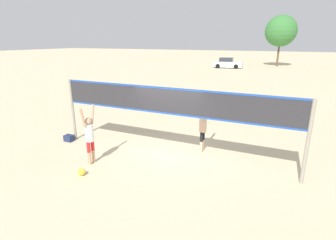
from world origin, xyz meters
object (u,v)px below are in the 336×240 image
volleyball_net (168,107)px  tree_left_cluster (281,31)px  parked_car_near (227,63)px  volleyball (82,172)px  player_blocker (203,126)px  gear_bag (69,138)px  player_spiker (89,134)px

volleyball_net → tree_left_cluster: tree_left_cluster is taller
parked_car_near → tree_left_cluster: (6.70, 5.87, 4.70)m
tree_left_cluster → parked_car_near: bearing=-138.8°
parked_car_near → volleyball: bearing=-91.1°
player_blocker → tree_left_cluster: (0.77, 37.14, 4.35)m
volleyball_net → tree_left_cluster: (1.73, 38.13, 3.50)m
parked_car_near → player_blocker: bearing=-85.4°
player_blocker → gear_bag: size_ratio=5.24×
player_blocker → parked_car_near: 31.83m
volleyball_net → player_blocker: size_ratio=4.52×
volleyball → parked_car_near: 34.75m
player_blocker → parked_car_near: size_ratio=0.44×
parked_car_near → tree_left_cluster: 10.07m
volleyball → gear_bag: bearing=141.0°
player_spiker → player_blocker: size_ratio=1.04×
player_spiker → player_blocker: bearing=-50.7°
gear_bag → parked_car_near: bearing=91.0°
volleyball_net → gear_bag: (-4.41, -0.31, -1.74)m
player_spiker → parked_car_near: 33.94m
tree_left_cluster → player_blocker: bearing=-91.2°
gear_bag → parked_car_near: size_ratio=0.08×
volleyball_net → player_blocker: 1.63m
parked_car_near → volleyball_net: bearing=-87.4°
volleyball → gear_bag: gear_bag is taller
player_spiker → player_blocker: player_spiker is taller
player_spiker → volleyball: player_spiker is taller
player_blocker → parked_car_near: player_blocker is taller
volleyball → player_spiker: bearing=108.4°
player_blocker → volleyball: player_blocker is taller
volleyball_net → parked_car_near: 32.66m
player_blocker → volleyball: bearing=-40.5°
gear_bag → volleyball: bearing=-39.0°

